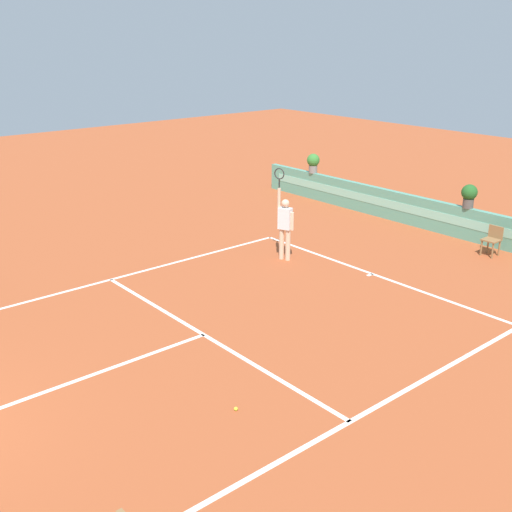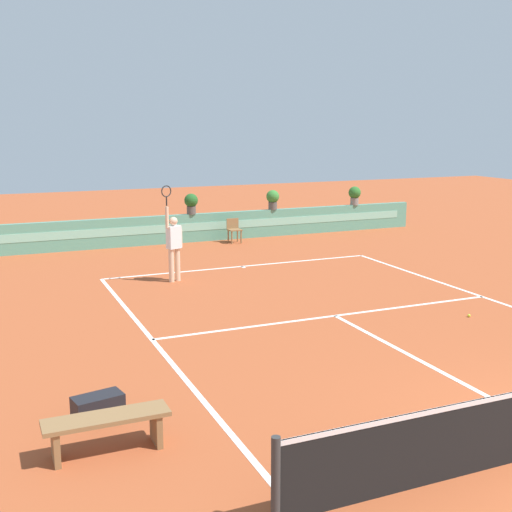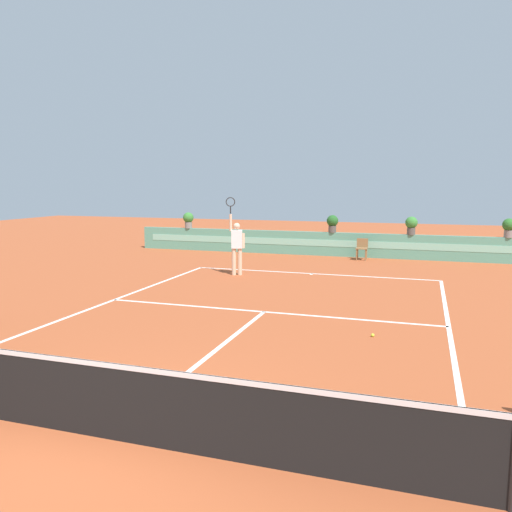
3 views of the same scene
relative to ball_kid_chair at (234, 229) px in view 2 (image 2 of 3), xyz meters
The scene contains 11 objects.
ground_plane 9.75m from the ball_kid_chair, 97.17° to the right, with size 60.00×60.00×0.00m, color #A84C28.
court_lines 9.03m from the ball_kid_chair, 97.74° to the right, with size 8.32×11.94×0.01m.
back_wall_barrier 1.42m from the ball_kid_chair, 148.97° to the left, with size 18.00×0.21×1.00m.
ball_kid_chair is the anchor object (origin of this frame).
bench_courtside 15.11m from the ball_kid_chair, 117.43° to the right, with size 1.60×0.44×0.51m.
gear_bag 14.18m from the ball_kid_chair, 119.13° to the right, with size 0.70×0.36×0.36m, color black.
tennis_player 5.99m from the ball_kid_chair, 126.72° to the right, with size 0.59×0.33×2.58m.
tennis_ball_near_baseline 10.60m from the ball_kid_chair, 82.24° to the right, with size 0.07×0.07×0.07m, color #CCE033.
potted_plant_right 2.19m from the ball_kid_chair, 21.71° to the left, with size 0.48×0.48×0.72m.
potted_plant_centre 1.78m from the ball_kid_chair, 151.13° to the left, with size 0.48×0.48×0.72m.
potted_plant_far_right 5.50m from the ball_kid_chair, ahead, with size 0.48×0.48×0.72m.
Camera 2 is at (-7.04, -5.63, 4.16)m, focal length 45.93 mm.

